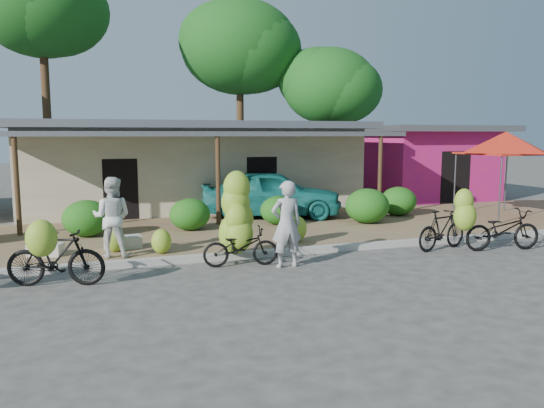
{
  "coord_description": "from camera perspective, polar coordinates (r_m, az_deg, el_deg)",
  "views": [
    {
      "loc": [
        -3.53,
        -9.75,
        2.88
      ],
      "look_at": [
        0.5,
        2.38,
        1.2
      ],
      "focal_mm": 35.0,
      "sensor_mm": 36.0,
      "label": 1
    }
  ],
  "objects": [
    {
      "name": "hedge_2",
      "position": [
        15.54,
        -8.83,
        -1.11
      ],
      "size": [
        1.18,
        1.07,
        0.92
      ],
      "primitive_type": "ellipsoid",
      "color": "#1A5A14",
      "rests_on": "sidewalk"
    },
    {
      "name": "loose_banana_c",
      "position": [
        13.72,
        2.64,
        -2.68
      ],
      "size": [
        0.54,
        0.46,
        0.68
      ],
      "primitive_type": "ellipsoid",
      "color": "#93C631",
      "rests_on": "sidewalk"
    },
    {
      "name": "loose_banana_b",
      "position": [
        12.63,
        -11.82,
        -3.96
      ],
      "size": [
        0.46,
        0.39,
        0.58
      ],
      "primitive_type": "ellipsoid",
      "color": "#93C631",
      "rests_on": "sidewalk"
    },
    {
      "name": "hedge_4",
      "position": [
        16.82,
        10.2,
        -0.2
      ],
      "size": [
        1.4,
        1.26,
        1.09
      ],
      "primitive_type": "ellipsoid",
      "color": "#1A5A14",
      "rests_on": "sidewalk"
    },
    {
      "name": "sack_far",
      "position": [
        13.26,
        -23.18,
        -4.52
      ],
      "size": [
        0.83,
        0.61,
        0.28
      ],
      "primitive_type": "cube",
      "rotation": [
        0.0,
        0.0,
        -0.34
      ],
      "color": "beige",
      "rests_on": "sidewalk"
    },
    {
      "name": "bystander",
      "position": [
        12.49,
        -16.85,
        -1.35
      ],
      "size": [
        1.06,
        0.94,
        1.82
      ],
      "primitive_type": "imported",
      "rotation": [
        0.0,
        0.0,
        2.82
      ],
      "color": "silver",
      "rests_on": "sidewalk"
    },
    {
      "name": "curb",
      "position": [
        12.59,
        -1.64,
        -5.39
      ],
      "size": [
        60.0,
        0.25,
        0.15
      ],
      "primitive_type": "cube",
      "color": "#A8A399",
      "rests_on": "ground"
    },
    {
      "name": "hedge_3",
      "position": [
        16.31,
        0.7,
        -0.68
      ],
      "size": [
        1.14,
        1.02,
        0.89
      ],
      "primitive_type": "ellipsoid",
      "color": "#1A5A14",
      "rests_on": "sidewalk"
    },
    {
      "name": "bike_center",
      "position": [
        11.91,
        -3.67,
        -2.46
      ],
      "size": [
        1.71,
        1.25,
        2.07
      ],
      "rotation": [
        0.0,
        0.0,
        1.45
      ],
      "color": "black",
      "rests_on": "ground"
    },
    {
      "name": "tree_near_right",
      "position": [
        26.78,
        5.71,
        12.71
      ],
      "size": [
        4.78,
        4.63,
        7.11
      ],
      "color": "#45331B",
      "rests_on": "ground"
    },
    {
      "name": "vendor",
      "position": [
        11.5,
        1.56,
        -2.18
      ],
      "size": [
        0.71,
        0.47,
        1.9
      ],
      "primitive_type": "imported",
      "rotation": [
        0.0,
        0.0,
        3.17
      ],
      "color": "#999999",
      "rests_on": "ground"
    },
    {
      "name": "shop_main",
      "position": [
        21.01,
        -8.72,
        4.25
      ],
      "size": [
        13.0,
        8.5,
        3.35
      ],
      "color": "beige",
      "rests_on": "ground"
    },
    {
      "name": "tree_far_center",
      "position": [
        26.55,
        -24.0,
        19.03
      ],
      "size": [
        5.54,
        5.45,
        10.56
      ],
      "color": "#45331B",
      "rests_on": "ground"
    },
    {
      "name": "hedge_1",
      "position": [
        15.25,
        -19.32,
        -1.47
      ],
      "size": [
        1.28,
        1.15,
        1.0
      ],
      "primitive_type": "ellipsoid",
      "color": "#1A5A14",
      "rests_on": "sidewalk"
    },
    {
      "name": "sidewalk",
      "position": [
        15.43,
        -4.86,
        -3.07
      ],
      "size": [
        60.0,
        6.0,
        0.12
      ],
      "primitive_type": "cube",
      "color": "#93794F",
      "rests_on": "ground"
    },
    {
      "name": "teal_van",
      "position": [
        17.75,
        -0.06,
        1.13
      ],
      "size": [
        5.01,
        3.18,
        1.59
      ],
      "primitive_type": "imported",
      "rotation": [
        0.0,
        0.0,
        1.27
      ],
      "color": "#186F6B",
      "rests_on": "sidewalk"
    },
    {
      "name": "bike_left",
      "position": [
        10.84,
        -22.4,
        -5.1
      ],
      "size": [
        1.92,
        1.35,
        1.39
      ],
      "rotation": [
        0.0,
        0.0,
        1.3
      ],
      "color": "black",
      "rests_on": "ground"
    },
    {
      "name": "ground",
      "position": [
        10.76,
        1.46,
        -8.04
      ],
      "size": [
        100.0,
        100.0,
        0.0
      ],
      "primitive_type": "plane",
      "color": "#413F3C",
      "rests_on": "ground"
    },
    {
      "name": "hedge_5",
      "position": [
        18.65,
        13.43,
        0.3
      ],
      "size": [
        1.27,
        1.14,
        0.99
      ],
      "primitive_type": "ellipsoid",
      "color": "#1A5A14",
      "rests_on": "sidewalk"
    },
    {
      "name": "sack_near",
      "position": [
        13.44,
        -15.71,
        -4.0
      ],
      "size": [
        0.91,
        0.54,
        0.3
      ],
      "primitive_type": "cube",
      "rotation": [
        0.0,
        0.0,
        0.18
      ],
      "color": "beige",
      "rests_on": "sidewalk"
    },
    {
      "name": "bike_right",
      "position": [
        13.82,
        18.39,
        -2.14
      ],
      "size": [
        1.76,
        1.32,
        1.6
      ],
      "rotation": [
        0.0,
        0.0,
        1.83
      ],
      "color": "black",
      "rests_on": "ground"
    },
    {
      "name": "shop_pink",
      "position": [
        25.07,
        15.72,
        4.45
      ],
      "size": [
        6.0,
        6.0,
        3.25
      ],
      "color": "#CD1F5A",
      "rests_on": "ground"
    },
    {
      "name": "loose_banana_a",
      "position": [
        13.08,
        -16.55,
        -3.7
      ],
      "size": [
        0.47,
        0.4,
        0.59
      ],
      "primitive_type": "ellipsoid",
      "color": "#93C631",
      "rests_on": "sidewalk"
    },
    {
      "name": "bike_far_right",
      "position": [
        14.42,
        23.54,
        -2.57
      ],
      "size": [
        2.06,
        0.98,
        1.04
      ],
      "rotation": [
        0.0,
        0.0,
        1.42
      ],
      "color": "black",
      "rests_on": "ground"
    },
    {
      "name": "tree_center_right",
      "position": [
        27.59,
        -3.96,
        16.66
      ],
      "size": [
        5.89,
        5.83,
        9.52
      ],
      "color": "#45331B",
      "rests_on": "ground"
    },
    {
      "name": "red_canopy",
      "position": [
        19.36,
        23.83,
        6.06
      ],
      "size": [
        3.5,
        3.5,
        2.86
      ],
      "color": "#59595E",
      "rests_on": "sidewalk"
    }
  ]
}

